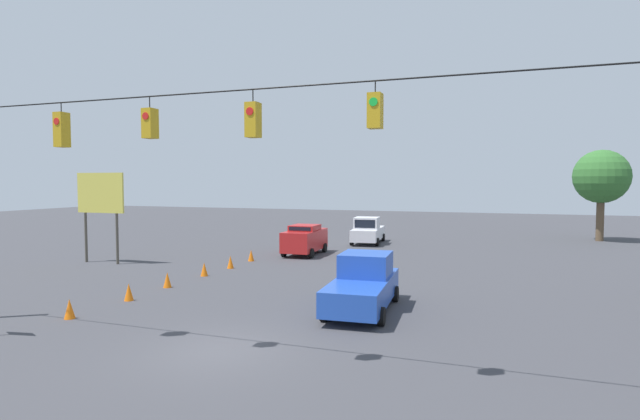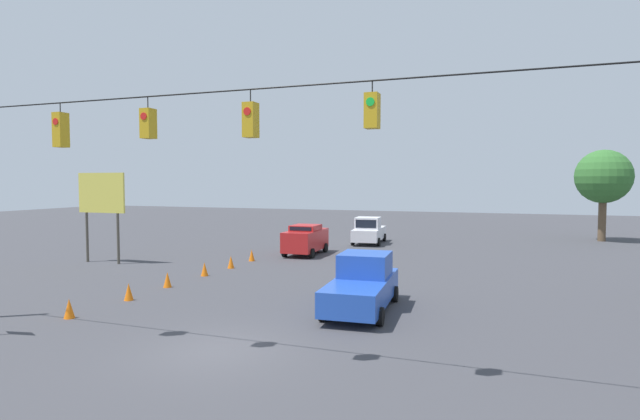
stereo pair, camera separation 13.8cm
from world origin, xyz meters
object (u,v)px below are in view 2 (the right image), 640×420
object	(u,v)px
traffic_cone_fourth	(205,269)
tree_horizon_left	(603,177)
sedan_red_withflow_far	(306,239)
traffic_cone_third	(167,280)
traffic_cone_farthest	(252,255)
overhead_signal_span	(195,177)
roadside_billboard	(102,199)
traffic_cone_nearest	(69,308)
traffic_cone_fifth	(231,262)
traffic_cone_second	(129,292)
pickup_truck_white_withflow_deep	(369,231)
pickup_truck_blue_crossing_near	(363,284)

from	to	relation	value
traffic_cone_fourth	tree_horizon_left	size ratio (longest dim) A/B	0.09
sedan_red_withflow_far	traffic_cone_third	size ratio (longest dim) A/B	6.15
traffic_cone_fourth	traffic_cone_farthest	bearing A→B (deg)	-90.03
overhead_signal_span	roadside_billboard	world-z (taller)	overhead_signal_span
traffic_cone_nearest	traffic_cone_farthest	distance (m)	13.81
traffic_cone_third	roadside_billboard	size ratio (longest dim) A/B	0.13
traffic_cone_fifth	roadside_billboard	bearing A→B (deg)	6.63
traffic_cone_farthest	overhead_signal_span	bearing A→B (deg)	112.82
traffic_cone_nearest	traffic_cone_second	size ratio (longest dim) A/B	1.00
traffic_cone_farthest	tree_horizon_left	distance (m)	29.78
pickup_truck_white_withflow_deep	overhead_signal_span	bearing A→B (deg)	94.33
tree_horizon_left	pickup_truck_blue_crossing_near	bearing A→B (deg)	65.56
pickup_truck_blue_crossing_near	tree_horizon_left	size ratio (longest dim) A/B	0.74
pickup_truck_blue_crossing_near	traffic_cone_fifth	bearing A→B (deg)	-33.89
sedan_red_withflow_far	roadside_billboard	xyz separation A→B (m)	(10.27, 7.37, 2.82)
traffic_cone_nearest	tree_horizon_left	size ratio (longest dim) A/B	0.09
pickup_truck_white_withflow_deep	roadside_billboard	world-z (taller)	roadside_billboard
traffic_cone_farthest	tree_horizon_left	world-z (taller)	tree_horizon_left
overhead_signal_span	sedan_red_withflow_far	xyz separation A→B (m)	(4.53, -19.49, -3.97)
traffic_cone_third	traffic_cone_fifth	size ratio (longest dim) A/B	1.00
traffic_cone_nearest	traffic_cone_fourth	distance (m)	8.59
overhead_signal_span	traffic_cone_farthest	distance (m)	17.77
roadside_billboard	traffic_cone_second	bearing A→B (deg)	138.63
pickup_truck_white_withflow_deep	traffic_cone_fifth	size ratio (longest dim) A/B	7.25
sedan_red_withflow_far	traffic_cone_nearest	xyz separation A→B (m)	(2.19, 17.50, -0.69)
traffic_cone_nearest	traffic_cone_farthest	xyz separation A→B (m)	(-0.07, -13.81, 0.00)
traffic_cone_fourth	roadside_billboard	size ratio (longest dim) A/B	0.13
overhead_signal_span	sedan_red_withflow_far	distance (m)	20.40
traffic_cone_third	traffic_cone_fourth	world-z (taller)	same
pickup_truck_blue_crossing_near	traffic_cone_third	world-z (taller)	pickup_truck_blue_crossing_near
pickup_truck_white_withflow_deep	sedan_red_withflow_far	bearing A→B (deg)	71.16
traffic_cone_nearest	traffic_cone_fifth	world-z (taller)	same
traffic_cone_nearest	traffic_cone_second	world-z (taller)	same
traffic_cone_fifth	tree_horizon_left	xyz separation A→B (m)	(-22.20, -21.83, 4.92)
overhead_signal_span	pickup_truck_white_withflow_deep	size ratio (longest dim) A/B	4.39
traffic_cone_second	roadside_billboard	bearing A→B (deg)	-41.37
sedan_red_withflow_far	traffic_cone_farthest	size ratio (longest dim) A/B	6.15
traffic_cone_fifth	roadside_billboard	world-z (taller)	roadside_billboard
sedan_red_withflow_far	tree_horizon_left	xyz separation A→B (m)	(-20.18, -15.42, 4.24)
pickup_truck_blue_crossing_near	traffic_cone_fourth	distance (m)	10.27
roadside_billboard	tree_horizon_left	distance (m)	38.06
pickup_truck_blue_crossing_near	traffic_cone_third	xyz separation A→B (m)	(9.57, -0.83, -0.62)
traffic_cone_fourth	tree_horizon_left	world-z (taller)	tree_horizon_left
tree_horizon_left	traffic_cone_fourth	bearing A→B (deg)	47.48
pickup_truck_white_withflow_deep	traffic_cone_third	size ratio (longest dim) A/B	7.25
pickup_truck_blue_crossing_near	traffic_cone_second	size ratio (longest dim) A/B	7.83
traffic_cone_nearest	traffic_cone_fifth	xyz separation A→B (m)	(-0.18, -11.09, 0.00)
pickup_truck_blue_crossing_near	traffic_cone_nearest	world-z (taller)	pickup_truck_blue_crossing_near
traffic_cone_fifth	traffic_cone_farthest	xyz separation A→B (m)	(0.11, -2.72, 0.00)
pickup_truck_white_withflow_deep	traffic_cone_fifth	bearing A→B (deg)	71.82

